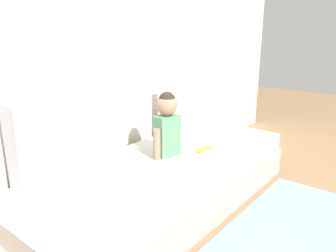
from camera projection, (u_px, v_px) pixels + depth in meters
The scene contains 7 objects.
ground_plane at pixel (165, 208), 2.55m from camera, with size 12.00×12.00×0.00m, color #93704C.
back_wall at pixel (108, 53), 2.58m from camera, with size 5.61×0.10×2.32m, color silver.
couch at pixel (165, 184), 2.49m from camera, with size 2.41×0.90×0.41m.
throw_pillow_left at pixel (56, 138), 2.08m from camera, with size 0.58×0.16×0.52m, color #B2BCC6.
throw_pillow_right at pixel (181, 108), 3.08m from camera, with size 0.48×0.16×0.45m, color silver.
toddler at pixel (167, 123), 2.45m from camera, with size 0.29×0.16×0.49m.
banana at pixel (204, 149), 2.60m from camera, with size 0.17×0.04×0.04m, color yellow.
Camera 1 is at (-1.75, -1.45, 1.32)m, focal length 34.91 mm.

